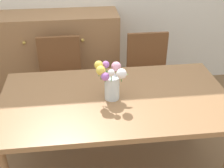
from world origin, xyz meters
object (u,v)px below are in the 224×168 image
Objects in this scene: chair_right at (148,71)px; dresser at (57,56)px; dining_table at (115,107)px; chair_left at (61,76)px; flower_vase at (111,80)px.

dresser is (-0.96, 0.51, -0.02)m from chair_right.
dining_table is 0.94m from chair_left.
chair_left is at bearing 0.00° from chair_right.
chair_left is 1.00× the size of chair_right.
dining_table is at bearing 118.91° from chair_left.
chair_left is at bearing 116.97° from flower_vase.
flower_vase reaches higher than dresser.
dresser is (-0.51, 1.33, -0.17)m from dining_table.
chair_right is at bearing 59.47° from flower_vase.
chair_right is 3.08× the size of flower_vase.
dining_table is 1.22× the size of dresser.
dining_table is at bearing 61.09° from chair_right.
chair_left is 1.00m from flower_vase.
dining_table is 1.43m from dresser.
flower_vase is at bearing 59.47° from chair_right.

